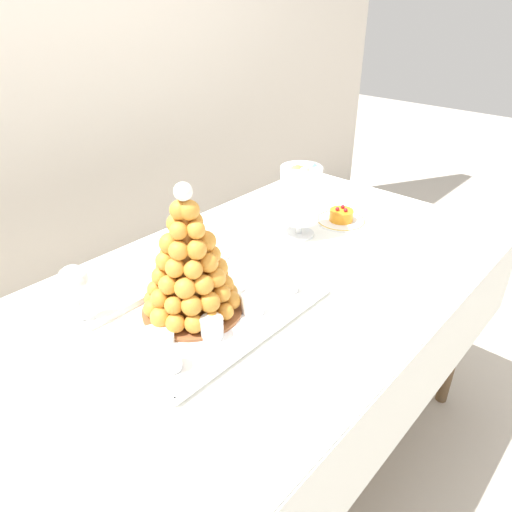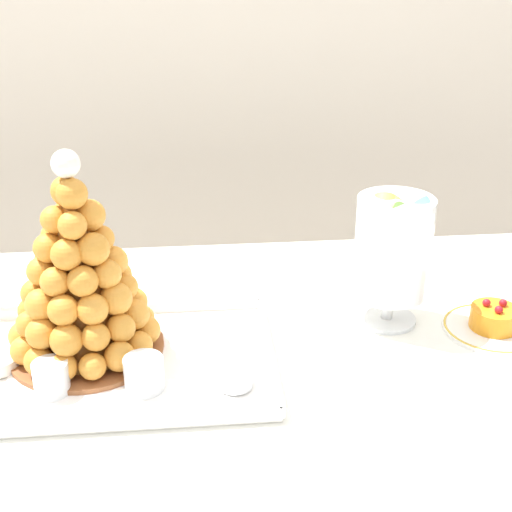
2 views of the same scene
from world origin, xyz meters
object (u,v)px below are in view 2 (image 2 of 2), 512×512
Objects in this scene: croquembouche at (79,279)px; dessert_cup_centre at (144,375)px; dessert_cup_mid_right at (235,373)px; macaron_goblet at (393,248)px; serving_tray at (106,365)px; dessert_cup_mid_left at (51,379)px; fruit_tart_plate at (493,323)px.

croquembouche reaches higher than dessert_cup_centre.
dessert_cup_centre is (0.10, -0.11, -0.11)m from croquembouche.
macaron_goblet is (0.28, 0.18, 0.11)m from dessert_cup_mid_right.
macaron_goblet is (0.48, 0.10, 0.14)m from serving_tray.
croquembouche is at bearing 128.75° from serving_tray.
dessert_cup_mid_left is at bearing 178.07° from dessert_cup_mid_right.
dessert_cup_centre is 0.47m from macaron_goblet.
fruit_tart_plate is at bearing 0.94° from croquembouche.
serving_tray is at bearing -51.25° from croquembouche.
macaron_goblet is 1.45× the size of fruit_tart_plate.
dessert_cup_mid_left is 0.22× the size of macaron_goblet.
dessert_cup_mid_left is 0.59m from macaron_goblet.
croquembouche is 6.34× the size of dessert_cup_mid_left.
dessert_cup_centre is at bearing -1.64° from dessert_cup_mid_left.
croquembouche is 0.52m from macaron_goblet.
dessert_cup_mid_left reaches higher than dessert_cup_mid_right.
dessert_cup_centre is at bearing -48.03° from serving_tray.
dessert_cup_centre is 0.60m from fruit_tart_plate.
macaron_goblet is (0.55, 0.17, 0.11)m from dessert_cup_mid_left.
fruit_tart_plate is (0.66, 0.05, 0.01)m from serving_tray.
dessert_cup_mid_right is (0.23, -0.12, -0.11)m from croquembouche.
croquembouche is 0.28m from dessert_cup_mid_right.
dessert_cup_centre is at bearing -157.12° from macaron_goblet.
dessert_cup_mid_left is at bearing -108.74° from croquembouche.
dessert_cup_mid_left is at bearing -136.45° from serving_tray.
dessert_cup_centre reaches higher than dessert_cup_mid_right.
macaron_goblet is (0.42, 0.18, 0.11)m from dessert_cup_centre.
dessert_cup_mid_left is 0.14m from dessert_cup_centre.
dessert_cup_mid_left is 0.96× the size of dessert_cup_mid_right.
fruit_tart_plate is at bearing 15.94° from dessert_cup_mid_right.
serving_tray is 9.92× the size of dessert_cup_mid_left.
fruit_tart_plate reaches higher than serving_tray.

